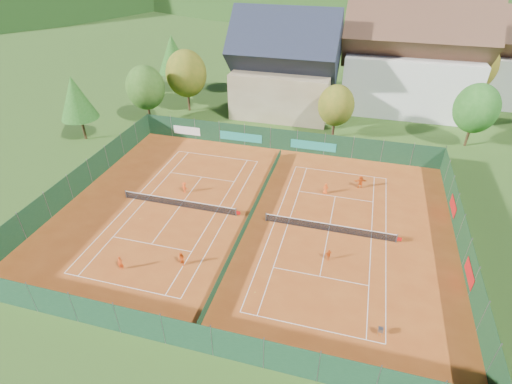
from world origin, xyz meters
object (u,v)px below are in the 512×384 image
object	(u,v)px
ball_hopper	(381,330)
player_right_far_a	(326,188)
player_left_mid	(181,259)
hotel_block_b	(496,62)
player_left_near	(120,263)
hotel_block_a	(411,64)
player_right_far_b	(360,182)
player_right_near	(329,254)
chalet	(285,70)
player_left_far	(185,187)

from	to	relation	value
ball_hopper	player_right_far_a	bearing A→B (deg)	109.10
player_left_mid	player_right_far_a	world-z (taller)	player_left_mid
hotel_block_b	player_left_near	bearing A→B (deg)	-125.72
player_right_far_a	player_left_near	bearing A→B (deg)	52.31
player_left_mid	hotel_block_a	bearing A→B (deg)	92.41
hotel_block_a	hotel_block_b	xyz separation A→B (m)	(14.00, 8.00, -0.76)
player_right_far_a	player_right_far_b	size ratio (longest dim) A/B	0.81
player_left_mid	player_right_far_b	world-z (taller)	player_right_far_b
player_right_near	player_right_far_a	distance (m)	10.97
chalet	player_right_far_a	bearing A→B (deg)	-67.06
chalet	hotel_block_a	distance (m)	19.94
player_left_far	player_right_far_a	world-z (taller)	player_left_far
ball_hopper	player_right_far_a	xyz separation A→B (m)	(-6.21, 17.92, 0.09)
hotel_block_a	player_right_far_a	distance (m)	31.36
hotel_block_a	player_right_near	distance (m)	41.35
player_left_far	player_right_far_b	bearing A→B (deg)	-145.40
hotel_block_a	player_right_near	size ratio (longest dim) A/B	18.25
chalet	player_left_near	xyz separation A→B (m)	(-5.91, -40.12, -5.92)
player_left_near	player_right_far_b	size ratio (longest dim) A/B	0.89
player_left_far	player_left_near	bearing A→B (deg)	105.09
ball_hopper	player_left_near	world-z (taller)	player_left_near
hotel_block_a	player_right_far_b	xyz separation A→B (m)	(-5.48, -26.97, -6.59)
player_left_far	player_right_far_b	distance (m)	20.11
hotel_block_a	player_left_far	distance (m)	41.87
chalet	hotel_block_b	bearing A→B (deg)	22.99
ball_hopper	player_left_near	size ratio (longest dim) A/B	0.57
hotel_block_b	ball_hopper	size ratio (longest dim) A/B	21.60
player_left_mid	player_left_far	xyz separation A→B (m)	(-4.57, 11.02, -0.05)
ball_hopper	player_left_mid	xyz separation A→B (m)	(-17.05, 2.92, 0.14)
hotel_block_b	player_right_far_b	distance (m)	40.45
hotel_block_a	hotel_block_b	world-z (taller)	hotel_block_a
player_left_mid	chalet	bearing A→B (deg)	115.23
player_left_mid	ball_hopper	bearing A→B (deg)	17.05
ball_hopper	player_right_near	bearing A→B (deg)	123.13
player_left_near	ball_hopper	bearing A→B (deg)	-13.70
player_left_near	player_right_near	xyz separation A→B (m)	(17.34, 6.04, -0.11)
chalet	player_left_mid	size ratio (longest dim) A/B	11.62
player_left_near	player_left_far	xyz separation A→B (m)	(0.32, 12.90, -0.05)
hotel_block_b	chalet	bearing A→B (deg)	-157.01
player_right_far_b	ball_hopper	bearing A→B (deg)	79.07
chalet	player_right_far_b	bearing A→B (deg)	-57.19
player_left_near	player_right_far_b	distance (m)	27.28
player_left_mid	hotel_block_b	bearing A→B (deg)	83.68
player_right_near	chalet	bearing A→B (deg)	74.02
chalet	player_right_near	bearing A→B (deg)	-71.47
chalet	player_left_far	size ratio (longest dim) A/B	12.45
player_left_near	player_right_near	world-z (taller)	player_left_near
hotel_block_b	ball_hopper	xyz separation A→B (m)	(-16.97, -55.15, -6.06)
hotel_block_a	player_left_mid	distance (m)	49.01
player_left_mid	player_right_far_b	size ratio (longest dim) A/B	0.88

